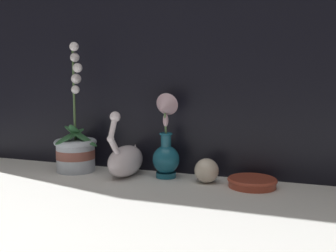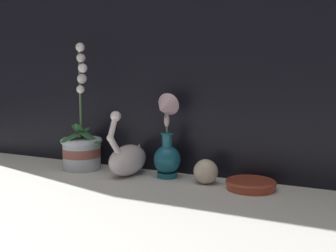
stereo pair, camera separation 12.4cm
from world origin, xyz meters
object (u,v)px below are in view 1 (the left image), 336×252
at_px(swan_figurine, 126,159).
at_px(orchid_potted_plant, 76,148).
at_px(glass_sphere, 206,171).
at_px(amber_dish, 252,182).
at_px(blue_vase, 165,144).

bearing_deg(swan_figurine, orchid_potted_plant, 178.32).
distance_m(swan_figurine, glass_sphere, 0.28).
bearing_deg(swan_figurine, amber_dish, 1.39).
distance_m(blue_vase, glass_sphere, 0.16).
height_order(orchid_potted_plant, swan_figurine, orchid_potted_plant).
relative_size(orchid_potted_plant, amber_dish, 3.01).
bearing_deg(swan_figurine, blue_vase, 11.01).
height_order(orchid_potted_plant, amber_dish, orchid_potted_plant).
height_order(blue_vase, amber_dish, blue_vase).
bearing_deg(orchid_potted_plant, swan_figurine, -1.68).
relative_size(blue_vase, amber_dish, 1.87).
distance_m(orchid_potted_plant, swan_figurine, 0.20).
bearing_deg(glass_sphere, orchid_potted_plant, -179.26).
height_order(orchid_potted_plant, blue_vase, orchid_potted_plant).
relative_size(swan_figurine, blue_vase, 0.80).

